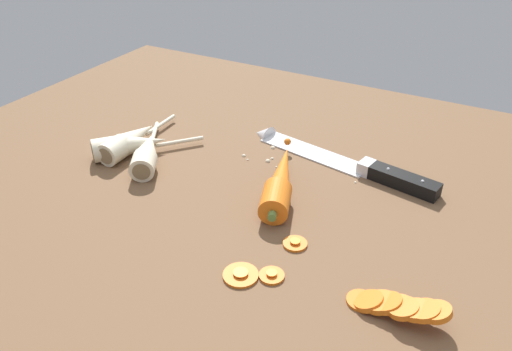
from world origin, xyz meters
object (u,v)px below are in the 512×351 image
chefs_knife (335,158)px  carrot_slice_stray_near (241,274)px  parsnip_front (147,152)px  carrot_slice_stack (396,306)px  parsnip_mid_right (130,145)px  whole_carrot (280,181)px  parsnip_mid_left (130,140)px  carrot_slice_stray_mid (272,274)px  carrot_slice_stray_far (295,243)px

chefs_knife → carrot_slice_stray_near: size_ratio=7.92×
chefs_knife → parsnip_front: 31.30cm
parsnip_front → carrot_slice_stack: (45.20, -12.97, -0.67)cm
carrot_slice_stack → carrot_slice_stray_near: 18.33cm
parsnip_front → parsnip_mid_right: (-4.11, 0.57, -0.00)cm
chefs_knife → whole_carrot: 13.46cm
parsnip_mid_right → carrot_slice_stray_near: (31.26, -16.55, -1.62)cm
parsnip_front → parsnip_mid_left: (-5.30, 1.97, -0.00)cm
carrot_slice_stray_mid → carrot_slice_stray_far: bearing=90.1°
whole_carrot → carrot_slice_stray_mid: (7.25, -16.78, -1.74)cm
chefs_knife → parsnip_mid_right: bearing=-154.9°
parsnip_mid_left → carrot_slice_stray_near: parsnip_mid_left is taller
parsnip_mid_right → carrot_slice_stack: size_ratio=1.39×
carrot_slice_stack → carrot_slice_stray_far: (-14.73, 5.50, -0.95)cm
parsnip_mid_right → carrot_slice_stack: 51.14cm
carrot_slice_stray_near → carrot_slice_stray_mid: same height
parsnip_mid_right → carrot_slice_stray_near: parsnip_mid_right is taller
carrot_slice_stray_mid → carrot_slice_stray_far: same height
carrot_slice_stack → carrot_slice_stray_far: size_ratio=3.52×
parsnip_mid_left → carrot_slice_stray_near: bearing=-29.0°
carrot_slice_stray_far → parsnip_mid_left: bearing=165.2°
parsnip_mid_right → carrot_slice_stray_near: bearing=-27.9°
chefs_knife → whole_carrot: bearing=-107.7°
chefs_knife → parsnip_mid_right: size_ratio=2.21×
parsnip_mid_left → parsnip_mid_right: 1.84cm
carrot_slice_stack → carrot_slice_stray_near: bearing=-170.5°
carrot_slice_stray_near → carrot_slice_stray_mid: size_ratio=1.39×
chefs_knife → parsnip_mid_left: bearing=-157.8°
parsnip_front → parsnip_mid_left: size_ratio=0.89×
parsnip_front → carrot_slice_stray_mid: (30.49, -14.26, -1.62)cm
carrot_slice_stray_mid → carrot_slice_stray_far: 6.80cm
parsnip_mid_left → carrot_slice_stray_mid: parsnip_mid_left is taller
carrot_slice_stray_far → whole_carrot: bearing=125.9°
parsnip_mid_left → carrot_slice_stack: parsnip_mid_left is taller
carrot_slice_stray_mid → carrot_slice_stray_far: (-0.02, 6.80, 0.00)cm
parsnip_front → parsnip_mid_right: 4.15cm
chefs_knife → parsnip_front: bearing=-150.8°
carrot_slice_stray_mid → carrot_slice_stray_near: bearing=-152.7°
chefs_knife → carrot_slice_stray_near: bearing=-90.3°
parsnip_front → carrot_slice_stray_mid: size_ratio=5.51×
chefs_knife → carrot_slice_stray_far: bearing=-82.0°
carrot_slice_stray_mid → parsnip_mid_right: bearing=156.8°
parsnip_mid_right → carrot_slice_stray_mid: bearing=-23.2°
parsnip_mid_right → carrot_slice_stray_far: parsnip_mid_right is taller
parsnip_mid_left → carrot_slice_stray_near: (32.45, -17.96, -1.62)cm
carrot_slice_stray_near → parsnip_mid_right: bearing=152.1°
whole_carrot → carrot_slice_stray_far: whole_carrot is taller
parsnip_front → carrot_slice_stack: bearing=-16.0°
carrot_slice_stack → carrot_slice_stray_mid: size_ratio=3.61×
parsnip_mid_right → carrot_slice_stray_mid: size_ratio=5.00×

